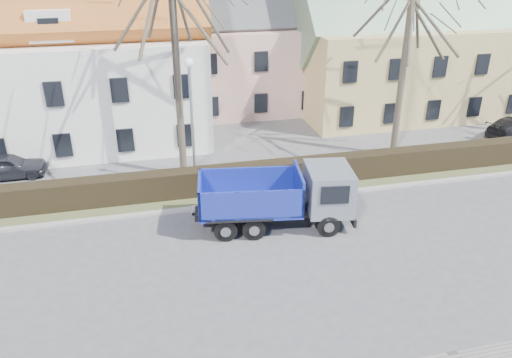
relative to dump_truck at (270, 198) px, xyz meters
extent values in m
plane|color=#4F4F52|center=(-1.08, -2.44, -1.35)|extent=(120.00, 120.00, 0.00)
cube|color=#9A958F|center=(-1.08, 2.16, -1.29)|extent=(80.00, 0.30, 0.12)
cube|color=#4B522E|center=(-1.08, 3.76, -1.30)|extent=(80.00, 3.00, 0.10)
cube|color=black|center=(-1.08, 3.56, -0.70)|extent=(60.00, 0.90, 1.30)
imported|color=#23242C|center=(-11.97, 7.84, -0.71)|extent=(3.81, 1.61, 1.28)
imported|color=black|center=(17.66, 7.23, -0.75)|extent=(4.46, 3.21, 1.20)
camera|label=1|loc=(-4.88, -18.00, 9.76)|focal=35.00mm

